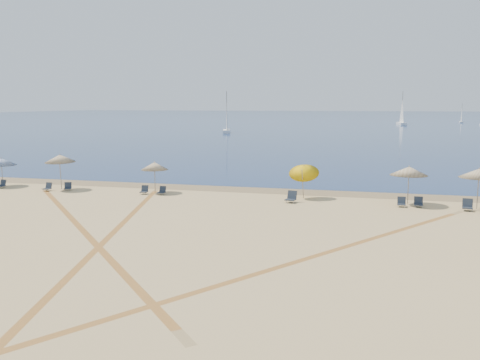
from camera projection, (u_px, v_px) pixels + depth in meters
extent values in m
plane|color=tan|center=(76.00, 319.00, 15.40)|extent=(160.00, 160.00, 0.00)
plane|color=#0C2151|center=(352.00, 118.00, 231.19)|extent=(500.00, 500.00, 0.00)
plane|color=olive|center=(253.00, 190.00, 38.42)|extent=(500.00, 500.00, 0.00)
cylinder|color=gray|center=(2.00, 173.00, 39.92)|extent=(0.05, 0.05, 2.05)
cone|color=white|center=(1.00, 162.00, 39.79)|extent=(2.23, 2.23, 0.55)
sphere|color=gray|center=(1.00, 158.00, 39.75)|extent=(0.08, 0.08, 0.08)
cylinder|color=gray|center=(60.00, 173.00, 38.34)|extent=(0.05, 0.16, 2.47)
cone|color=#FDEACA|center=(60.00, 158.00, 38.23)|extent=(2.22, 2.24, 0.65)
sphere|color=gray|center=(60.00, 154.00, 38.18)|extent=(0.08, 0.08, 0.08)
cylinder|color=gray|center=(155.00, 178.00, 37.07)|extent=(0.05, 0.05, 2.07)
cone|color=#FDEACA|center=(155.00, 166.00, 36.94)|extent=(1.95, 1.95, 0.55)
sphere|color=gray|center=(154.00, 162.00, 36.89)|extent=(0.08, 0.08, 0.08)
cylinder|color=gray|center=(303.00, 184.00, 34.34)|extent=(0.05, 1.16, 2.10)
cone|color=#ECBA0A|center=(304.00, 170.00, 34.68)|extent=(2.03, 2.05, 1.44)
sphere|color=gray|center=(304.00, 165.00, 34.63)|extent=(0.08, 0.08, 0.08)
cylinder|color=gray|center=(408.00, 187.00, 32.66)|extent=(0.05, 0.05, 2.29)
cone|color=#FDEACA|center=(409.00, 171.00, 32.51)|extent=(2.34, 2.34, 0.55)
sphere|color=gray|center=(409.00, 166.00, 32.47)|extent=(0.08, 0.08, 0.08)
cylinder|color=gray|center=(478.00, 190.00, 31.24)|extent=(0.05, 0.05, 2.34)
cone|color=#FDEACA|center=(479.00, 173.00, 31.09)|extent=(2.34, 2.34, 0.55)
sphere|color=gray|center=(479.00, 168.00, 31.04)|extent=(0.08, 0.08, 0.08)
cube|color=#1A212C|center=(1.00, 186.00, 39.05)|extent=(0.58, 0.58, 0.05)
cube|color=#1A212C|center=(3.00, 183.00, 39.25)|extent=(0.53, 0.26, 0.46)
cylinder|color=#A5A5AD|center=(1.00, 188.00, 38.81)|extent=(0.02, 0.02, 0.17)
cube|color=#1A212C|center=(47.00, 189.00, 37.83)|extent=(0.51, 0.51, 0.04)
cube|color=#1A212C|center=(49.00, 185.00, 38.02)|extent=(0.50, 0.20, 0.44)
cylinder|color=#A5A5AD|center=(43.00, 190.00, 37.72)|extent=(0.02, 0.02, 0.16)
cylinder|color=#A5A5AD|center=(48.00, 190.00, 37.61)|extent=(0.02, 0.02, 0.16)
cube|color=#1A212C|center=(68.00, 189.00, 37.89)|extent=(0.66, 0.66, 0.05)
cube|color=#1A212C|center=(68.00, 185.00, 38.09)|extent=(0.53, 0.37, 0.44)
cylinder|color=#A5A5AD|center=(64.00, 190.00, 37.69)|extent=(0.02, 0.02, 0.16)
cylinder|color=#A5A5AD|center=(69.00, 190.00, 37.76)|extent=(0.02, 0.02, 0.16)
cube|color=#1A212C|center=(144.00, 192.00, 36.48)|extent=(0.54, 0.54, 0.04)
cube|color=#1A212C|center=(145.00, 188.00, 36.69)|extent=(0.51, 0.23, 0.44)
cylinder|color=#A5A5AD|center=(140.00, 193.00, 36.35)|extent=(0.02, 0.02, 0.16)
cylinder|color=#A5A5AD|center=(145.00, 194.00, 36.29)|extent=(0.02, 0.02, 0.16)
cube|color=#1A212C|center=(161.00, 193.00, 36.23)|extent=(0.53, 0.53, 0.04)
cube|color=#1A212C|center=(163.00, 189.00, 36.42)|extent=(0.50, 0.22, 0.43)
cylinder|color=#A5A5AD|center=(158.00, 194.00, 36.13)|extent=(0.02, 0.02, 0.16)
cylinder|color=#A5A5AD|center=(163.00, 194.00, 36.01)|extent=(0.02, 0.02, 0.16)
cube|color=#1A212C|center=(290.00, 200.00, 33.34)|extent=(0.73, 0.73, 0.06)
cube|color=#1A212C|center=(292.00, 195.00, 33.57)|extent=(0.65, 0.35, 0.55)
cylinder|color=#A5A5AD|center=(286.00, 201.00, 33.25)|extent=(0.03, 0.03, 0.20)
cylinder|color=#A5A5AD|center=(294.00, 202.00, 33.04)|extent=(0.03, 0.03, 0.20)
cube|color=#1A212C|center=(401.00, 204.00, 31.96)|extent=(0.52, 0.52, 0.05)
cube|color=#1A212C|center=(402.00, 200.00, 32.16)|extent=(0.51, 0.20, 0.45)
cylinder|color=#A5A5AD|center=(398.00, 206.00, 31.85)|extent=(0.02, 0.02, 0.16)
cylinder|color=#A5A5AD|center=(405.00, 206.00, 31.74)|extent=(0.02, 0.02, 0.16)
cube|color=#1A212C|center=(418.00, 205.00, 31.86)|extent=(0.54, 0.54, 0.05)
cube|color=#1A212C|center=(418.00, 200.00, 32.07)|extent=(0.53, 0.21, 0.47)
cylinder|color=#A5A5AD|center=(415.00, 206.00, 31.75)|extent=(0.02, 0.02, 0.17)
cylinder|color=#A5A5AD|center=(422.00, 207.00, 31.63)|extent=(0.02, 0.02, 0.17)
cube|color=#1A212C|center=(467.00, 208.00, 30.78)|extent=(0.65, 0.65, 0.05)
cube|color=#1A212C|center=(468.00, 203.00, 31.00)|extent=(0.60, 0.29, 0.52)
cylinder|color=#A5A5AD|center=(464.00, 210.00, 30.68)|extent=(0.03, 0.03, 0.19)
cylinder|color=#A5A5AD|center=(472.00, 210.00, 30.51)|extent=(0.03, 0.03, 0.19)
cube|color=white|center=(227.00, 131.00, 112.18)|extent=(3.01, 6.21, 0.66)
cylinder|color=gray|center=(227.00, 111.00, 111.55)|extent=(0.13, 0.13, 8.75)
cube|color=white|center=(461.00, 122.00, 169.51)|extent=(1.42, 4.30, 0.46)
cylinder|color=gray|center=(462.00, 113.00, 169.07)|extent=(0.09, 0.09, 6.15)
cube|color=white|center=(401.00, 124.00, 152.86)|extent=(2.76, 6.82, 0.72)
cylinder|color=gray|center=(402.00, 108.00, 152.17)|extent=(0.14, 0.14, 9.64)
plane|color=tan|center=(104.00, 242.00, 23.93)|extent=(33.84, 33.84, 0.00)
plane|color=tan|center=(110.00, 236.00, 25.02)|extent=(33.84, 33.84, 0.00)
plane|color=tan|center=(289.00, 264.00, 20.63)|extent=(38.83, 38.83, 0.00)
plane|color=tan|center=(307.00, 259.00, 21.36)|extent=(38.83, 38.83, 0.00)
plane|color=tan|center=(84.00, 231.00, 25.88)|extent=(39.55, 39.55, 0.00)
plane|color=tan|center=(79.00, 227.00, 26.84)|extent=(39.55, 39.55, 0.00)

